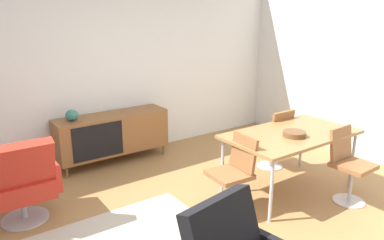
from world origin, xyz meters
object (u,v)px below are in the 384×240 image
at_px(wooden_bowl_on_table, 294,134).
at_px(dining_chair_near_window, 234,172).
at_px(vase_cobalt, 72,115).
at_px(dining_table, 291,136).
at_px(sideboard, 112,133).
at_px(lounge_chair_red, 21,181).
at_px(dining_chair_front_right, 348,162).
at_px(dining_chair_back_right, 275,136).

xyz_separation_m(wooden_bowl_on_table, dining_chair_near_window, (-0.81, 0.11, -0.30)).
relative_size(vase_cobalt, dining_table, 0.11).
height_order(vase_cobalt, dining_table, vase_cobalt).
distance_m(sideboard, lounge_chair_red, 1.72).
height_order(sideboard, lounge_chair_red, lounge_chair_red).
bearing_deg(dining_chair_near_window, dining_chair_front_right, -24.16).
xyz_separation_m(sideboard, wooden_bowl_on_table, (1.31, -2.16, 0.33)).
xyz_separation_m(vase_cobalt, dining_chair_front_right, (2.29, -2.61, -0.33)).
height_order(dining_chair_back_right, lounge_chair_red, lounge_chair_red).
relative_size(dining_table, dining_chair_back_right, 1.87).
distance_m(dining_chair_back_right, dining_chair_near_window, 1.36).
xyz_separation_m(dining_table, dining_chair_back_right, (0.35, 0.56, -0.23)).
distance_m(vase_cobalt, dining_chair_front_right, 3.49).
xyz_separation_m(sideboard, lounge_chair_red, (-1.41, -0.99, 0.03)).
xyz_separation_m(sideboard, dining_table, (1.40, -2.05, 0.26)).
bearing_deg(vase_cobalt, lounge_chair_red, -131.04).
bearing_deg(wooden_bowl_on_table, lounge_chair_red, 156.61).
relative_size(dining_table, dining_chair_front_right, 1.87).
relative_size(vase_cobalt, wooden_bowl_on_table, 0.65).
bearing_deg(dining_chair_near_window, lounge_chair_red, 150.82).
xyz_separation_m(dining_chair_near_window, lounge_chair_red, (-1.92, 1.07, -0.00)).
distance_m(dining_chair_back_right, lounge_chair_red, 3.19).
distance_m(sideboard, dining_chair_back_right, 2.30).
bearing_deg(sideboard, dining_chair_back_right, -40.56).
height_order(sideboard, dining_chair_back_right, dining_chair_back_right).
bearing_deg(lounge_chair_red, dining_chair_near_window, -29.18).
bearing_deg(dining_chair_near_window, sideboard, 103.86).
distance_m(dining_chair_near_window, lounge_chair_red, 2.20).
bearing_deg(dining_chair_front_right, wooden_bowl_on_table, 133.93).
bearing_deg(lounge_chair_red, dining_chair_back_right, -9.14).
bearing_deg(dining_chair_back_right, dining_chair_near_window, -155.53).
relative_size(wooden_bowl_on_table, lounge_chair_red, 0.27).
bearing_deg(wooden_bowl_on_table, vase_cobalt, 130.72).
relative_size(wooden_bowl_on_table, dining_chair_near_window, 0.30).
bearing_deg(dining_table, lounge_chair_red, 159.19).
bearing_deg(dining_table, vase_cobalt, 133.47).
height_order(vase_cobalt, lounge_chair_red, lounge_chair_red).
relative_size(dining_chair_back_right, lounge_chair_red, 0.90).
relative_size(sideboard, dining_chair_front_right, 1.87).
xyz_separation_m(vase_cobalt, wooden_bowl_on_table, (1.86, -2.17, -0.03)).
height_order(sideboard, wooden_bowl_on_table, wooden_bowl_on_table).
distance_m(dining_table, wooden_bowl_on_table, 0.16).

